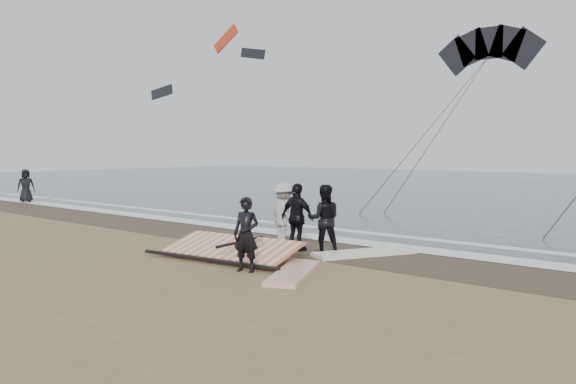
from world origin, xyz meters
The scene contains 11 objects.
ground centered at (0.00, 0.00, 0.00)m, with size 120.00×120.00×0.00m, color #8C704C.
wet_sand centered at (0.00, 4.50, 0.01)m, with size 120.00×2.80×0.01m, color #4C3D2B.
foam_near centered at (0.00, 5.90, 0.03)m, with size 120.00×0.90×0.01m, color white.
foam_far centered at (0.00, 7.60, 0.03)m, with size 120.00×0.45×0.01m, color white.
man_main centered at (-1.08, 1.17, 0.81)m, with size 0.59×0.39×1.62m, color black.
board_white centered at (-0.09, 1.56, 0.05)m, with size 0.67×2.38×0.10m, color silver.
board_cream centered at (-0.10, 4.40, 0.05)m, with size 0.70×2.63×0.11m, color white.
trio_cluster centered at (-1.82, 3.98, 0.88)m, with size 2.58×1.13×1.77m.
sail_rig centered at (-2.38, 2.08, 0.19)m, with size 3.98×2.06×0.49m.
kite_dark centered at (-5.81, 28.30, 8.77)m, with size 7.62×8.41×18.66m.
distant_kites centered at (-31.40, 28.67, 10.72)m, with size 9.61×6.12×6.23m.
Camera 1 is at (7.18, -7.48, 2.61)m, focal length 35.00 mm.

